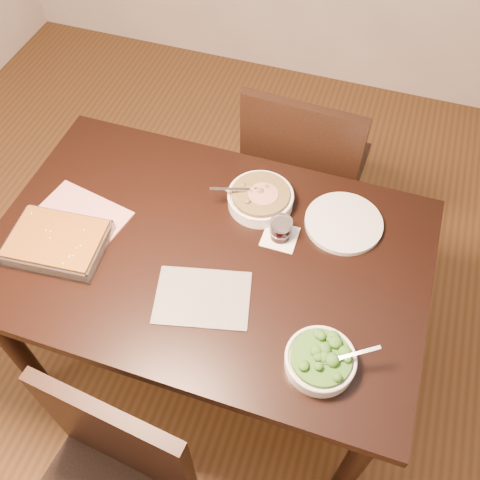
# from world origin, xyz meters

# --- Properties ---
(ground) EXTENTS (4.00, 4.00, 0.00)m
(ground) POSITION_xyz_m (0.00, 0.00, 0.00)
(ground) COLOR #472F14
(ground) RESTS_ON ground
(table) EXTENTS (1.40, 0.90, 0.75)m
(table) POSITION_xyz_m (0.00, 0.00, 0.65)
(table) COLOR black
(table) RESTS_ON ground
(magazine_a) EXTENTS (0.34, 0.27, 0.01)m
(magazine_a) POSITION_xyz_m (-0.45, -0.01, 0.75)
(magazine_a) COLOR #B53345
(magazine_a) RESTS_ON table
(magazine_b) EXTENTS (0.32, 0.26, 0.01)m
(magazine_b) POSITION_xyz_m (0.05, -0.17, 0.75)
(magazine_b) COLOR #25242B
(magazine_b) RESTS_ON table
(coaster) EXTENTS (0.11, 0.11, 0.00)m
(coaster) POSITION_xyz_m (0.21, 0.13, 0.75)
(coaster) COLOR white
(coaster) RESTS_ON table
(stew_bowl) EXTENTS (0.23, 0.22, 0.09)m
(stew_bowl) POSITION_xyz_m (0.10, 0.24, 0.78)
(stew_bowl) COLOR white
(stew_bowl) RESTS_ON table
(broccoli_bowl) EXTENTS (0.21, 0.20, 0.08)m
(broccoli_bowl) POSITION_xyz_m (0.43, -0.26, 0.78)
(broccoli_bowl) COLOR white
(broccoli_bowl) RESTS_ON table
(baking_dish) EXTENTS (0.32, 0.25, 0.05)m
(baking_dish) POSITION_xyz_m (-0.45, -0.14, 0.78)
(baking_dish) COLOR silver
(baking_dish) RESTS_ON table
(wine_tumbler) EXTENTS (0.07, 0.07, 0.08)m
(wine_tumbler) POSITION_xyz_m (0.21, 0.13, 0.79)
(wine_tumbler) COLOR black
(wine_tumbler) RESTS_ON coaster
(dinner_plate) EXTENTS (0.26, 0.26, 0.02)m
(dinner_plate) POSITION_xyz_m (0.39, 0.24, 0.76)
(dinner_plate) COLOR silver
(dinner_plate) RESTS_ON table
(chair_far) EXTENTS (0.47, 0.47, 0.97)m
(chair_far) POSITION_xyz_m (0.17, 0.64, 0.54)
(chair_far) COLOR black
(chair_far) RESTS_ON ground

